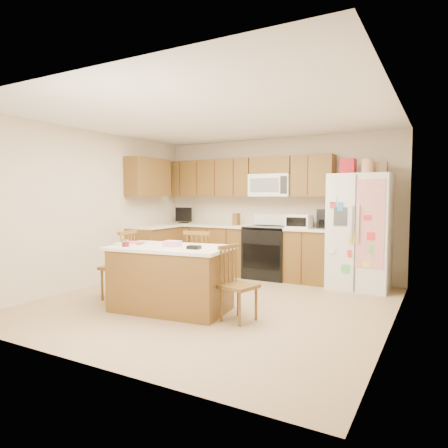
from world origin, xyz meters
The scene contains 9 objects.
ground centered at (0.00, 0.00, 0.00)m, with size 4.50×4.50×0.00m, color #9D8060.
room_shell centered at (0.00, 0.00, 1.44)m, with size 4.60×4.60×2.52m.
cabinetry centered at (-0.98, 1.79, 0.91)m, with size 3.36×1.56×2.15m.
stove centered at (0.00, 1.94, 0.47)m, with size 0.76×0.65×1.13m.
refrigerator centered at (1.57, 1.87, 0.92)m, with size 0.90×0.79×2.04m.
island centered at (-0.30, -0.55, 0.42)m, with size 1.60×1.06×0.91m.
windsor_chair_left centered at (-1.27, -0.45, 0.46)m, with size 0.45×0.47×0.98m.
windsor_chair_back centered at (-0.25, 0.10, 0.46)m, with size 0.46×0.44×0.98m.
windsor_chair_right centered at (0.64, -0.52, 0.42)m, with size 0.44×0.45×0.88m.
Camera 1 is at (2.73, -4.61, 1.46)m, focal length 32.00 mm.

